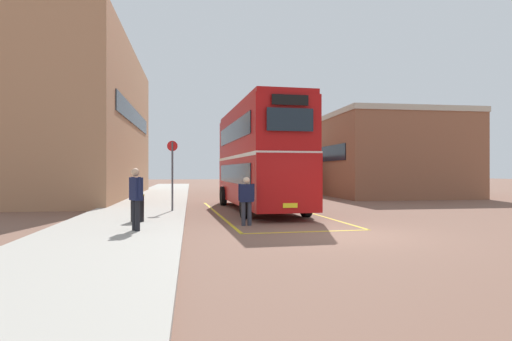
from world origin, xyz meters
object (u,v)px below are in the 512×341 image
Objects in this scene: pedestrian_boarding at (246,198)px; litter_bin at (137,208)px; double_decker_bus at (259,156)px; pedestrian_waiting_near at (136,194)px; single_deck_bus at (282,173)px; bus_stop_sign at (172,169)px.

pedestrian_boarding reaches higher than litter_bin.
pedestrian_waiting_near is (-4.64, -7.18, -1.34)m from double_decker_bus.
single_deck_bus is at bearing 74.82° from pedestrian_boarding.
double_decker_bus is at bearing 57.14° from pedestrian_waiting_near.
bus_stop_sign is at bearing 82.89° from pedestrian_waiting_near.
pedestrian_boarding is (-1.27, -5.44, -1.58)m from double_decker_bus.
litter_bin is 0.30× the size of bus_stop_sign.
bus_stop_sign is (-2.61, 4.32, 0.97)m from pedestrian_boarding.
bus_stop_sign reaches higher than pedestrian_waiting_near.
single_deck_bus is 22.90m from litter_bin.
pedestrian_waiting_near is 2.31m from litter_bin.
bus_stop_sign is at bearing -116.26° from single_deck_bus.
pedestrian_waiting_near is 0.60× the size of bus_stop_sign.
bus_stop_sign is at bearing 121.16° from pedestrian_boarding.
double_decker_bus is 1.12× the size of single_deck_bus.
litter_bin is (-4.86, -4.95, -1.92)m from double_decker_bus.
double_decker_bus is at bearing 45.49° from litter_bin.
double_decker_bus reaches higher than bus_stop_sign.
pedestrian_waiting_near is at bearing -84.18° from litter_bin.
pedestrian_boarding is 3.79m from pedestrian_waiting_near.
pedestrian_boarding is at bearing -7.83° from litter_bin.
pedestrian_boarding is 0.55× the size of bus_stop_sign.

